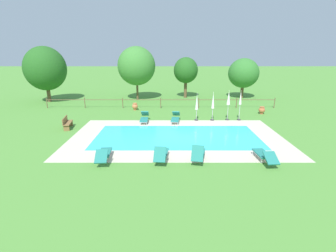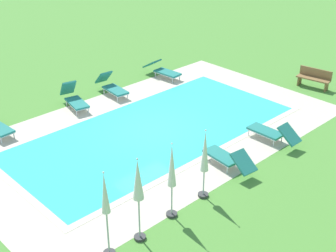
{
  "view_description": "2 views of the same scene",
  "coord_description": "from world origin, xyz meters",
  "px_view_note": "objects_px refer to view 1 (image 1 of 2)",
  "views": [
    {
      "loc": [
        -0.6,
        -16.06,
        5.59
      ],
      "look_at": [
        -0.56,
        0.5,
        0.6
      ],
      "focal_mm": 26.79,
      "sensor_mm": 36.0,
      "label": 1
    },
    {
      "loc": [
        10.61,
        11.89,
        8.45
      ],
      "look_at": [
        0.7,
        1.49,
        1.01
      ],
      "focal_mm": 50.8,
      "sensor_mm": 36.0,
      "label": 2
    }
  ],
  "objects_px": {
    "sun_lounger_north_near_steps": "(144,118)",
    "sun_lounger_north_far": "(175,118)",
    "sun_lounger_north_end": "(264,155)",
    "tree_far_west": "(44,69)",
    "wooden_bench_lawn_side": "(66,123)",
    "tree_east_mid": "(185,70)",
    "patio_umbrella_closed_row_mid_west": "(240,101)",
    "sun_lounger_south_near_corner": "(103,154)",
    "patio_umbrella_closed_row_centre": "(196,104)",
    "patio_umbrella_closed_row_mid_east": "(228,100)",
    "sun_lounger_north_mid": "(198,153)",
    "terracotta_urn_by_tree": "(261,110)",
    "tree_west_mid": "(136,66)",
    "sun_lounger_south_mid": "(161,154)",
    "tree_centre": "(243,73)",
    "terracotta_urn_near_fence": "(134,106)",
    "patio_umbrella_closed_row_west": "(212,103)"
  },
  "relations": [
    {
      "from": "sun_lounger_south_near_corner",
      "to": "patio_umbrella_closed_row_mid_west",
      "type": "relative_size",
      "value": 0.83
    },
    {
      "from": "tree_centre",
      "to": "tree_east_mid",
      "type": "distance_m",
      "value": 6.92
    },
    {
      "from": "sun_lounger_north_far",
      "to": "patio_umbrella_closed_row_west",
      "type": "xyz_separation_m",
      "value": [
        3.09,
        0.55,
        1.13
      ]
    },
    {
      "from": "terracotta_urn_near_fence",
      "to": "terracotta_urn_by_tree",
      "type": "bearing_deg",
      "value": -7.52
    },
    {
      "from": "patio_umbrella_closed_row_mid_west",
      "to": "tree_east_mid",
      "type": "relative_size",
      "value": 0.51
    },
    {
      "from": "sun_lounger_north_end",
      "to": "tree_west_mid",
      "type": "distance_m",
      "value": 19.91
    },
    {
      "from": "sun_lounger_north_mid",
      "to": "tree_west_mid",
      "type": "height_order",
      "value": "tree_west_mid"
    },
    {
      "from": "sun_lounger_north_end",
      "to": "sun_lounger_south_mid",
      "type": "bearing_deg",
      "value": 178.74
    },
    {
      "from": "sun_lounger_north_end",
      "to": "patio_umbrella_closed_row_centre",
      "type": "height_order",
      "value": "patio_umbrella_closed_row_centre"
    },
    {
      "from": "sun_lounger_south_near_corner",
      "to": "terracotta_urn_by_tree",
      "type": "distance_m",
      "value": 15.75
    },
    {
      "from": "patio_umbrella_closed_row_mid_west",
      "to": "patio_umbrella_closed_row_mid_east",
      "type": "relative_size",
      "value": 1.0
    },
    {
      "from": "tree_west_mid",
      "to": "tree_east_mid",
      "type": "xyz_separation_m",
      "value": [
        5.78,
        1.18,
        -0.59
      ]
    },
    {
      "from": "tree_east_mid",
      "to": "sun_lounger_north_end",
      "type": "bearing_deg",
      "value": -81.19
    },
    {
      "from": "patio_umbrella_closed_row_mid_west",
      "to": "terracotta_urn_by_tree",
      "type": "distance_m",
      "value": 3.67
    },
    {
      "from": "sun_lounger_north_far",
      "to": "tree_east_mid",
      "type": "height_order",
      "value": "tree_east_mid"
    },
    {
      "from": "sun_lounger_south_mid",
      "to": "sun_lounger_south_near_corner",
      "type": "bearing_deg",
      "value": 179.53
    },
    {
      "from": "sun_lounger_north_mid",
      "to": "tree_far_west",
      "type": "xyz_separation_m",
      "value": [
        -15.16,
        16.03,
        3.29
      ]
    },
    {
      "from": "sun_lounger_north_end",
      "to": "tree_far_west",
      "type": "height_order",
      "value": "tree_far_west"
    },
    {
      "from": "sun_lounger_north_end",
      "to": "sun_lounger_south_near_corner",
      "type": "distance_m",
      "value": 8.45
    },
    {
      "from": "sun_lounger_north_near_steps",
      "to": "patio_umbrella_closed_row_west",
      "type": "distance_m",
      "value": 5.75
    },
    {
      "from": "sun_lounger_north_mid",
      "to": "tree_east_mid",
      "type": "xyz_separation_m",
      "value": [
        0.54,
        18.63,
        2.9
      ]
    },
    {
      "from": "tree_centre",
      "to": "patio_umbrella_closed_row_mid_east",
      "type": "bearing_deg",
      "value": -111.74
    },
    {
      "from": "patio_umbrella_closed_row_mid_west",
      "to": "patio_umbrella_closed_row_west",
      "type": "bearing_deg",
      "value": -178.63
    },
    {
      "from": "sun_lounger_north_far",
      "to": "patio_umbrella_closed_row_centre",
      "type": "xyz_separation_m",
      "value": [
        1.76,
        0.54,
        1.04
      ]
    },
    {
      "from": "sun_lounger_north_near_steps",
      "to": "tree_centre",
      "type": "xyz_separation_m",
      "value": [
        10.97,
        10.92,
        2.62
      ]
    },
    {
      "from": "tree_far_west",
      "to": "wooden_bench_lawn_side",
      "type": "bearing_deg",
      "value": -59.77
    },
    {
      "from": "sun_lounger_south_mid",
      "to": "wooden_bench_lawn_side",
      "type": "relative_size",
      "value": 1.26
    },
    {
      "from": "sun_lounger_north_end",
      "to": "sun_lounger_south_near_corner",
      "type": "xyz_separation_m",
      "value": [
        -8.45,
        0.14,
        0.01
      ]
    },
    {
      "from": "tree_far_west",
      "to": "patio_umbrella_closed_row_centre",
      "type": "bearing_deg",
      "value": -26.88
    },
    {
      "from": "patio_umbrella_closed_row_centre",
      "to": "patio_umbrella_closed_row_mid_east",
      "type": "height_order",
      "value": "patio_umbrella_closed_row_mid_east"
    },
    {
      "from": "patio_umbrella_closed_row_west",
      "to": "tree_far_west",
      "type": "relative_size",
      "value": 0.39
    },
    {
      "from": "sun_lounger_south_near_corner",
      "to": "tree_centre",
      "type": "relative_size",
      "value": 0.44
    },
    {
      "from": "sun_lounger_north_mid",
      "to": "terracotta_urn_by_tree",
      "type": "bearing_deg",
      "value": 55.49
    },
    {
      "from": "sun_lounger_south_near_corner",
      "to": "tree_far_west",
      "type": "height_order",
      "value": "tree_far_west"
    },
    {
      "from": "sun_lounger_south_mid",
      "to": "tree_west_mid",
      "type": "relative_size",
      "value": 0.32
    },
    {
      "from": "wooden_bench_lawn_side",
      "to": "tree_east_mid",
      "type": "xyz_separation_m",
      "value": [
        9.68,
        12.93,
        2.83
      ]
    },
    {
      "from": "sun_lounger_south_mid",
      "to": "tree_east_mid",
      "type": "relative_size",
      "value": 0.4
    },
    {
      "from": "patio_umbrella_closed_row_west",
      "to": "patio_umbrella_closed_row_mid_west",
      "type": "xyz_separation_m",
      "value": [
        2.25,
        0.05,
        0.11
      ]
    },
    {
      "from": "patio_umbrella_closed_row_mid_west",
      "to": "terracotta_urn_by_tree",
      "type": "xyz_separation_m",
      "value": [
        2.68,
        2.17,
        -1.24
      ]
    },
    {
      "from": "sun_lounger_north_near_steps",
      "to": "sun_lounger_north_far",
      "type": "bearing_deg",
      "value": 0.79
    },
    {
      "from": "sun_lounger_north_near_steps",
      "to": "sun_lounger_north_far",
      "type": "relative_size",
      "value": 0.97
    },
    {
      "from": "patio_umbrella_closed_row_centre",
      "to": "tree_centre",
      "type": "distance_m",
      "value": 12.43
    },
    {
      "from": "patio_umbrella_closed_row_centre",
      "to": "sun_lounger_north_far",
      "type": "bearing_deg",
      "value": -163.03
    },
    {
      "from": "sun_lounger_north_mid",
      "to": "patio_umbrella_closed_row_centre",
      "type": "bearing_deg",
      "value": 84.58
    },
    {
      "from": "sun_lounger_north_end",
      "to": "patio_umbrella_closed_row_mid_west",
      "type": "xyz_separation_m",
      "value": [
        0.89,
        8.15,
        1.25
      ]
    },
    {
      "from": "patio_umbrella_closed_row_mid_east",
      "to": "tree_far_west",
      "type": "bearing_deg",
      "value": 156.85
    },
    {
      "from": "patio_umbrella_closed_row_mid_west",
      "to": "terracotta_urn_near_fence",
      "type": "height_order",
      "value": "patio_umbrella_closed_row_mid_west"
    },
    {
      "from": "patio_umbrella_closed_row_west",
      "to": "tree_far_west",
      "type": "bearing_deg",
      "value": 154.98
    },
    {
      "from": "sun_lounger_north_near_steps",
      "to": "tree_centre",
      "type": "height_order",
      "value": "tree_centre"
    },
    {
      "from": "sun_lounger_north_far",
      "to": "terracotta_urn_by_tree",
      "type": "bearing_deg",
      "value": 19.11
    }
  ]
}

